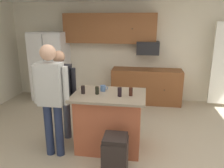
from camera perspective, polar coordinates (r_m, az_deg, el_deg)
floor at (r=3.87m, az=-1.07°, el=-17.04°), size 7.04×7.04×0.00m
back_wall at (r=6.07m, az=3.47°, el=8.33°), size 6.40×0.10×2.60m
cabinet_run_upper at (r=5.87m, az=-0.63°, el=14.22°), size 2.40×0.38×0.75m
cabinet_run_lower at (r=5.91m, az=8.83°, el=-0.49°), size 1.80×0.63×0.90m
refrigerator at (r=6.25m, az=-15.61°, el=4.44°), size 0.91×0.76×1.84m
microwave_over_range at (r=5.73m, az=9.26°, el=9.20°), size 0.56×0.40×0.32m
kitchen_island at (r=3.76m, az=-0.72°, el=-9.49°), size 1.17×0.85×0.97m
person_guest_right at (r=4.01m, az=-13.11°, el=-1.42°), size 0.57×0.22×1.63m
person_elder_center at (r=3.47m, az=-15.48°, el=-2.48°), size 0.57×0.24×1.79m
glass_pilsner at (r=3.44m, az=1.99°, el=-2.08°), size 0.07×0.07×0.14m
glass_stout_tall at (r=3.60m, az=-7.52°, el=-1.46°), size 0.06×0.06×0.13m
glass_dark_ale at (r=3.56m, az=-3.89°, el=-1.67°), size 0.06×0.06×0.12m
mug_blue_stoneware at (r=3.71m, az=-2.32°, el=-1.10°), size 0.13×0.09×0.10m
glass_short_whisky at (r=3.48m, az=4.89°, el=-2.01°), size 0.06×0.06×0.13m
trash_bin at (r=3.22m, az=0.83°, el=-18.13°), size 0.34×0.34×0.61m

